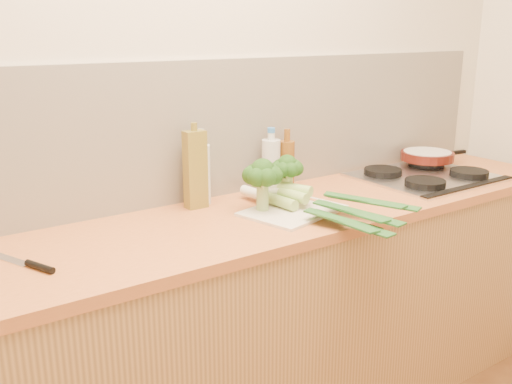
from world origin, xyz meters
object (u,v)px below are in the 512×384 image
Objects in this scene: chopping_board at (293,211)px; chefs_knife at (32,265)px; skillet at (428,156)px; gas_hob at (426,175)px.

chopping_board is 1.35× the size of chefs_knife.
chefs_knife is at bearing -166.20° from skillet.
chopping_board is 0.99m from skillet.
chefs_knife is (-0.92, 0.02, 0.00)m from chopping_board.
gas_hob is at bearing -22.31° from chefs_knife.
skillet reaches higher than chopping_board.
chefs_knife is at bearing 164.58° from chopping_board.
gas_hob is 1.73m from chefs_knife.
gas_hob is 0.21m from skillet.
skillet is at bearing -3.78° from chopping_board.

